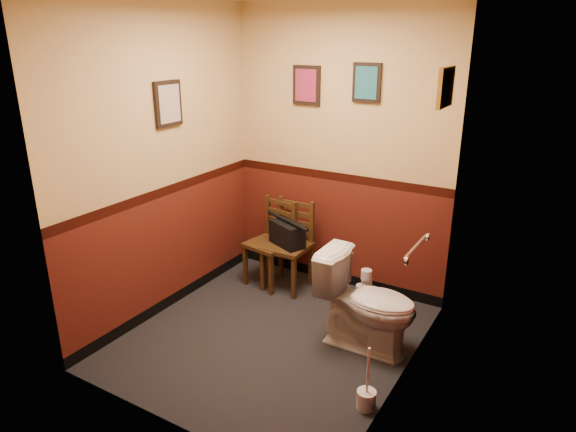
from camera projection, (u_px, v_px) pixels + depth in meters
The scene contains 16 objects.
floor at pixel (273, 336), 4.32m from camera, with size 2.20×2.40×0.00m, color black.
wall_back at pixel (339, 152), 4.84m from camera, with size 2.20×2.70×0.00m, color #501911.
wall_front at pixel (157, 232), 2.89m from camera, with size 2.20×2.70×0.00m, color #501911.
wall_left at pixel (163, 164), 4.39m from camera, with size 2.40×2.70×0.00m, color #501911.
wall_right at pixel (414, 205), 3.34m from camera, with size 2.40×2.70×0.00m, color #501911.
grab_bar at pixel (416, 248), 3.69m from camera, with size 0.05×0.56×0.06m.
framed_print_back_a at pixel (307, 85), 4.79m from camera, with size 0.28×0.04×0.36m.
framed_print_back_b at pixel (367, 83), 4.48m from camera, with size 0.26×0.04×0.34m.
framed_print_left at pixel (168, 104), 4.30m from camera, with size 0.04×0.30×0.38m.
framed_print_right at pixel (446, 87), 3.60m from camera, with size 0.04×0.34×0.28m.
toilet at pixel (367, 303), 4.06m from camera, with size 0.45×0.80×0.79m, color white.
toilet_brush at pixel (366, 398), 3.47m from camera, with size 0.13×0.13×0.47m.
chair_left at pixel (272, 243), 5.13m from camera, with size 0.46×0.46×0.86m.
chair_right at pixel (289, 245), 5.05m from camera, with size 0.41×0.41×0.88m.
handbag at pixel (287, 234), 4.97m from camera, with size 0.41×0.32×0.27m.
tp_stack at pixel (366, 285), 4.95m from camera, with size 0.22×0.13×0.28m.
Camera 1 is at (2.01, -3.14, 2.40)m, focal length 32.00 mm.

